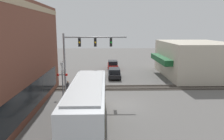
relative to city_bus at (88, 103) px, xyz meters
The scene contains 9 objects.
ground_plane 5.64m from the city_bus, 31.61° to the right, with size 120.00×120.00×0.00m, color #605E5B.
shop_building 22.80m from the city_bus, 40.51° to the right, with size 12.85×10.30×5.21m.
city_bus is the anchor object (origin of this frame).
traffic_signal_gantry 8.78m from the city_bus, ahead, with size 0.42×6.81×6.69m.
crossing_signal 8.40m from the city_bus, 23.41° to the left, with size 1.41×1.18×3.81m.
rail_track_near 11.06m from the city_bus, 14.86° to the right, with size 2.60×60.00×0.15m.
parked_car_black 16.48m from the city_bus, ahead, with size 4.72×1.82×1.41m.
parked_car_red 23.54m from the city_bus, ahead, with size 4.27×1.82×1.52m.
pedestrian_at_crossing 7.69m from the city_bus, 20.57° to the left, with size 0.34×0.34×1.77m.
Camera 1 is at (-19.93, 1.44, 7.22)m, focal length 35.00 mm.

